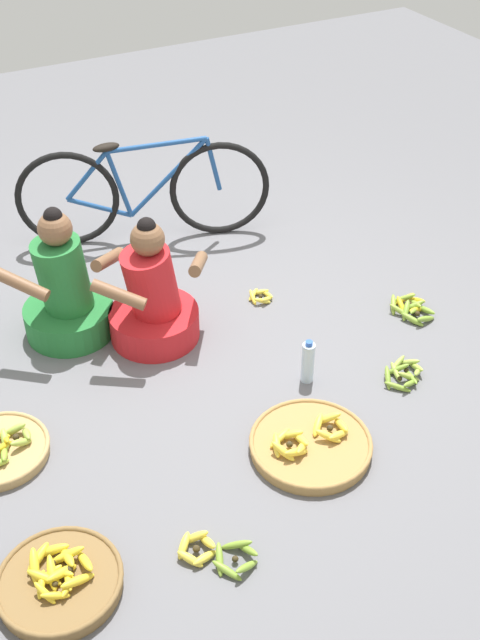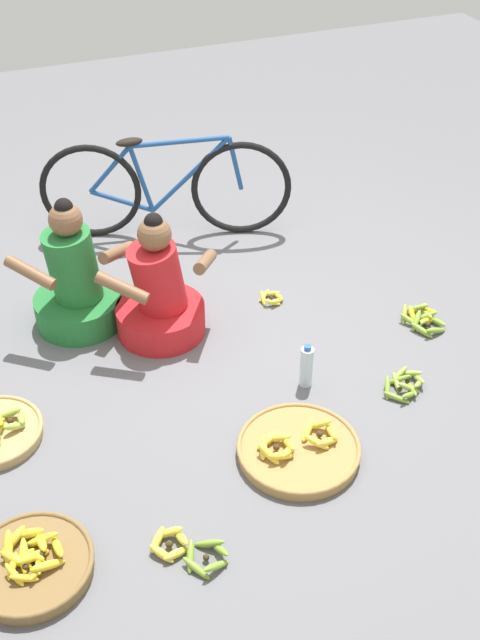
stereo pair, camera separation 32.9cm
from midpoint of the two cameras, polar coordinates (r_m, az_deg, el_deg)
The scene contains 11 objects.
ground_plane at distance 4.53m, azimuth 1.15°, elevation -2.14°, with size 10.00×10.00×0.00m, color slate.
vendor_woman_front at distance 4.51m, azimuth -3.80°, elevation 1.67°, with size 0.75×0.52×0.79m.
vendor_woman_behind at distance 4.64m, azimuth -9.85°, elevation 2.49°, with size 0.76×0.52×0.83m.
bicycle_leaning at distance 5.40m, azimuth -3.66°, elevation 9.48°, with size 1.62×0.60×0.73m.
banana_basket_near_bicycle at distance 3.93m, azimuth 6.67°, elevation -9.33°, with size 0.61×0.61×0.14m.
banana_basket_front_left at distance 3.55m, azimuth -12.22°, elevation -16.99°, with size 0.53×0.53×0.15m.
loose_bananas_back_left at distance 3.54m, azimuth -1.15°, elevation -16.39°, with size 0.34×0.33×0.09m.
loose_bananas_back_center at distance 4.89m, azimuth 4.19°, elevation 1.56°, with size 0.17×0.17×0.07m.
loose_bananas_front_right at distance 4.86m, azimuth 14.96°, elevation 0.05°, with size 0.24×0.32×0.10m.
loose_bananas_mid_right at distance 4.38m, azimuth 13.99°, elevation -4.61°, with size 0.29×0.26×0.09m.
water_bottle at distance 4.25m, azimuth 7.05°, elevation -3.43°, with size 0.07×0.07×0.27m.
Camera 2 is at (-1.22, -3.28, 2.89)m, focal length 44.18 mm.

